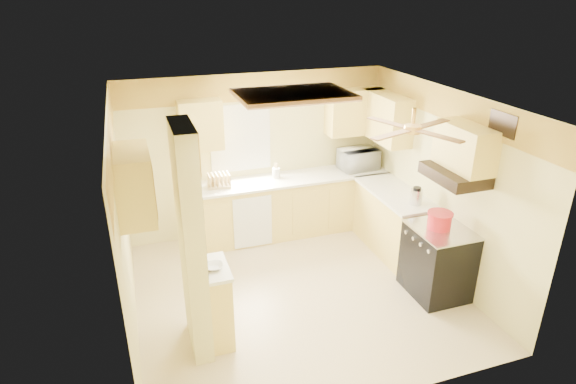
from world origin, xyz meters
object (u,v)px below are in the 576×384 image
object	(u,v)px
bowl	(214,267)
kettle	(416,196)
stove	(437,261)
dutch_oven	(440,220)
microwave	(358,159)

from	to	relation	value
bowl	kettle	bearing A→B (deg)	14.17
stove	kettle	distance (m)	0.91
stove	dutch_oven	distance (m)	0.56
dutch_oven	bowl	bearing A→B (deg)	-178.48
bowl	kettle	world-z (taller)	kettle
microwave	kettle	size ratio (longest dim) A/B	2.43
stove	kettle	size ratio (longest dim) A/B	3.76
stove	microwave	xyz separation A→B (m)	(-0.08, 2.16, 0.64)
microwave	bowl	bearing A→B (deg)	35.42
stove	bowl	size ratio (longest dim) A/B	4.71
bowl	dutch_oven	distance (m)	2.79
microwave	bowl	size ratio (longest dim) A/B	3.05
stove	microwave	world-z (taller)	microwave
stove	microwave	bearing A→B (deg)	91.99
stove	dutch_oven	world-z (taller)	dutch_oven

